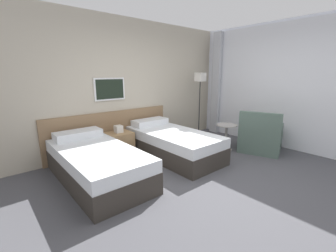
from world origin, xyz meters
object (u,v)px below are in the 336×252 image
object	(u,v)px
bed_near_door	(97,163)
floor_lamp	(200,86)
side_table	(226,132)
armchair	(260,138)
bed_near_window	(172,143)
nightstand	(119,143)

from	to	relation	value
bed_near_door	floor_lamp	world-z (taller)	floor_lamp
bed_near_door	side_table	world-z (taller)	bed_near_door
armchair	bed_near_window	bearing A→B (deg)	39.59
bed_near_door	armchair	xyz separation A→B (m)	(3.17, -0.97, 0.01)
bed_near_door	floor_lamp	bearing A→B (deg)	11.14
bed_near_door	bed_near_window	xyz separation A→B (m)	(1.55, 0.00, 0.00)
nightstand	floor_lamp	size ratio (longest dim) A/B	0.38
bed_near_window	side_table	world-z (taller)	bed_near_window
nightstand	armchair	xyz separation A→B (m)	(2.40, -1.69, 0.02)
armchair	floor_lamp	bearing A→B (deg)	-12.37
armchair	bed_near_door	bearing A→B (deg)	53.48
bed_near_window	side_table	size ratio (longest dim) A/B	3.56
nightstand	side_table	world-z (taller)	nightstand
bed_near_window	nightstand	distance (m)	1.06
bed_near_door	armchair	bearing A→B (deg)	-17.07
bed_near_window	floor_lamp	size ratio (longest dim) A/B	1.22
side_table	bed_near_door	bearing A→B (deg)	169.95
floor_lamp	side_table	bearing A→B (deg)	-106.73
bed_near_window	floor_lamp	world-z (taller)	floor_lamp
bed_near_door	side_table	xyz separation A→B (m)	(2.66, -0.47, 0.13)
floor_lamp	side_table	xyz separation A→B (m)	(-0.32, -1.06, -0.93)
bed_near_window	armchair	bearing A→B (deg)	-30.96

